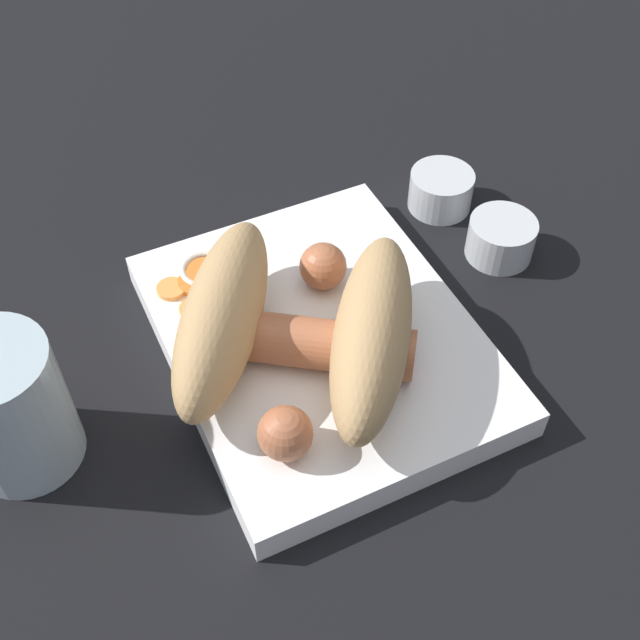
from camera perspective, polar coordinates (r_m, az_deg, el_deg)
ground_plane at (r=0.55m, az=-0.00°, el=-2.27°), size 3.00×3.00×0.00m
food_tray at (r=0.54m, az=-0.00°, el=-1.50°), size 0.24×0.19×0.02m
bread_roll at (r=0.49m, az=-1.67°, el=-0.32°), size 0.21×0.21×0.06m
sausage at (r=0.50m, az=-1.02°, el=-1.61°), size 0.15×0.13×0.03m
pickled_veggies at (r=0.56m, az=-8.00°, el=2.43°), size 0.08×0.06×0.01m
condiment_cup_near at (r=0.62m, az=12.71°, el=5.57°), size 0.05×0.05×0.03m
condiment_cup_far at (r=0.65m, az=8.57°, el=8.99°), size 0.05×0.05×0.03m
drink_glass at (r=0.50m, az=-21.24°, el=-5.90°), size 0.07×0.07×0.09m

